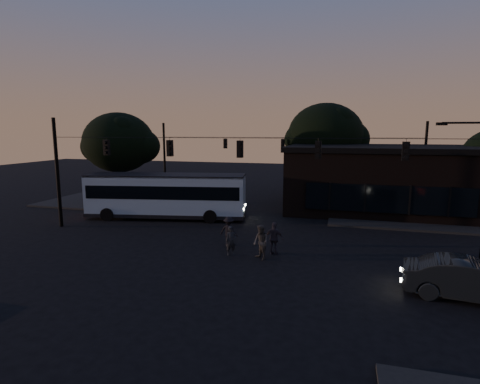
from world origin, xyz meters
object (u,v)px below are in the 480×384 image
(bus, at_px, (166,194))
(pedestrian_d, at_px, (229,231))
(pedestrian_b, at_px, (261,242))
(car, at_px, (470,280))
(building, at_px, (381,178))
(pedestrian_c, at_px, (274,238))
(pedestrian_a, at_px, (231,241))

(bus, xyz_separation_m, pedestrian_d, (6.64, -5.42, -1.04))
(pedestrian_b, bearing_deg, car, 30.47)
(building, height_order, pedestrian_b, building)
(bus, distance_m, pedestrian_c, 11.47)
(pedestrian_d, bearing_deg, pedestrian_c, 169.70)
(building, height_order, car, building)
(building, distance_m, pedestrian_a, 17.22)
(pedestrian_b, xyz_separation_m, pedestrian_d, (-2.32, 1.89, -0.05))
(building, xyz_separation_m, bus, (-16.02, -7.64, -0.81))
(car, height_order, pedestrian_b, pedestrian_b)
(pedestrian_a, distance_m, pedestrian_b, 1.70)
(pedestrian_a, height_order, pedestrian_b, pedestrian_b)
(car, relative_size, pedestrian_b, 2.70)
(pedestrian_c, bearing_deg, pedestrian_a, 28.95)
(bus, height_order, pedestrian_a, bus)
(pedestrian_d, bearing_deg, building, -117.72)
(bus, relative_size, car, 2.52)
(car, xyz_separation_m, pedestrian_d, (-11.25, 4.31, 0.05))
(car, xyz_separation_m, pedestrian_c, (-8.40, 3.37, 0.09))
(bus, bearing_deg, pedestrian_d, -49.61)
(building, distance_m, car, 17.58)
(building, distance_m, pedestrian_b, 16.64)
(building, height_order, bus, building)
(building, bearing_deg, car, -83.83)
(pedestrian_b, height_order, pedestrian_c, pedestrian_b)
(building, bearing_deg, pedestrian_d, -125.66)
(pedestrian_a, distance_m, pedestrian_c, 2.33)
(building, bearing_deg, bus, -154.49)
(building, distance_m, pedestrian_c, 15.56)
(pedestrian_a, bearing_deg, bus, 108.88)
(pedestrian_a, xyz_separation_m, pedestrian_c, (2.22, 0.71, 0.10))
(pedestrian_b, relative_size, pedestrian_c, 1.01)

